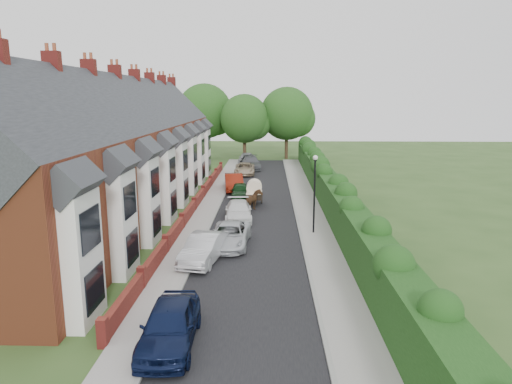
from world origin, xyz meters
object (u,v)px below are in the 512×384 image
car_white (238,211)px  car_green (240,191)px  car_silver_b (230,235)px  car_navy (170,325)px  car_beige (245,169)px  car_grey (251,163)px  horse_cart (254,190)px  car_silver_a (204,248)px  horse (253,201)px  car_black (248,160)px  car_red (234,182)px  lamppost (315,184)px

car_white → car_green: 7.46m
car_silver_b → car_green: car_silver_b is taller
car_navy → car_white: bearing=84.1°
car_beige → car_grey: (0.59, 4.19, 0.11)m
horse_cart → car_silver_a: bearing=-99.6°
car_silver_b → car_beige: bearing=93.9°
car_navy → horse: bearing=81.9°
car_black → horse_cart: (1.60, -23.33, 0.53)m
car_white → car_beige: bearing=87.5°
car_navy → car_red: 28.00m
horse → horse_cart: 2.11m
car_red → car_black: 17.37m
lamppost → car_black: bearing=100.3°
car_silver_a → horse: horse is taller
car_white → horse_cart: (0.99, 4.91, 0.54)m
car_navy → car_red: (0.14, 28.00, 0.00)m
car_grey → car_black: (-0.58, 3.98, -0.10)m
car_grey → horse_cart: 19.38m
car_navy → horse_cart: 22.16m
car_silver_a → horse_cart: horse_cart is taller
car_silver_a → car_green: car_silver_a is taller
car_silver_b → car_green: 13.37m
car_black → car_navy: bearing=-80.8°
car_red → horse: horse is taller
lamppost → car_black: (-5.71, 31.56, -2.61)m
car_beige → car_black: bearing=88.5°
car_red → car_beige: car_red is taller
lamppost → car_silver_a: bearing=-140.6°
car_green → car_red: (-0.80, 3.43, 0.13)m
car_green → car_white: bearing=-90.5°
car_beige → car_black: size_ratio=1.21×
horse → car_black: bearing=-64.6°
car_green → horse_cart: horse_cart is taller
car_green → car_grey: 16.82m
car_green → horse: (1.34, -4.61, 0.15)m
car_white → car_grey: (-0.03, 24.26, 0.11)m
lamppost → car_grey: lamppost is taller
lamppost → car_silver_a: lamppost is taller
lamppost → car_navy: size_ratio=1.12×
car_silver_a → car_white: (1.29, 8.59, -0.07)m
car_silver_a → car_white: 8.68m
car_red → car_silver_b: bearing=-93.5°
car_silver_a → car_silver_b: car_silver_a is taller
car_silver_b → horse_cart: horse_cart is taller
car_silver_a → car_white: bearing=91.7°
lamppost → car_grey: 28.17m
car_navy → car_green: 24.59m
car_navy → car_black: 45.37m
car_silver_b → car_navy: bearing=-93.1°
car_green → car_grey: bearing=85.8°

